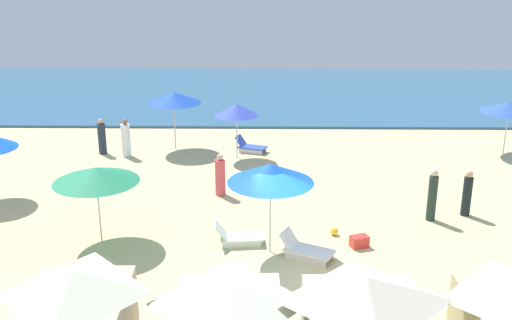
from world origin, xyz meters
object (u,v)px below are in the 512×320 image
(umbrella_4, at_px, (271,173))
(beachgoer_0, at_px, (126,139))
(umbrella_3, at_px, (509,107))
(umbrella_6, at_px, (173,97))
(beachgoer_5, at_px, (102,137))
(beachgoer_2, at_px, (432,196))
(lounge_chair_2_0, at_px, (250,146))
(lounge_chair_4_1, at_px, (305,250))
(beachgoer_3, at_px, (467,194))
(cooler_box_1, at_px, (359,242))
(beach_ball_0, at_px, (334,231))
(beachgoer_4, at_px, (220,176))
(umbrella_0, at_px, (96,175))
(umbrella_2, at_px, (237,110))
(lounge_chair_4_0, at_px, (237,236))

(umbrella_4, bearing_deg, beachgoer_0, 124.82)
(umbrella_4, bearing_deg, umbrella_3, 42.49)
(umbrella_6, xyz_separation_m, beachgoer_0, (-1.92, -1.03, -1.56))
(beachgoer_5, bearing_deg, beachgoer_2, 144.80)
(lounge_chair_2_0, height_order, lounge_chair_4_1, lounge_chair_4_1)
(beachgoer_3, relative_size, cooler_box_1, 3.02)
(beachgoer_5, relative_size, beach_ball_0, 6.14)
(beachgoer_4, distance_m, beachgoer_5, 7.09)
(umbrella_0, xyz_separation_m, umbrella_2, (3.70, 7.85, -0.03))
(umbrella_6, bearing_deg, beachgoer_3, -33.57)
(umbrella_0, xyz_separation_m, lounge_chair_4_0, (4.06, -0.15, -1.86))
(lounge_chair_4_0, bearing_deg, lounge_chair_4_1, -119.39)
(beachgoer_0, relative_size, cooler_box_1, 3.16)
(umbrella_4, bearing_deg, umbrella_6, 112.88)
(umbrella_4, height_order, beachgoer_2, umbrella_4)
(umbrella_3, distance_m, beachgoer_0, 16.14)
(lounge_chair_4_0, xyz_separation_m, beachgoer_2, (6.15, 1.81, 0.58))
(umbrella_0, bearing_deg, beachgoer_0, 96.93)
(beachgoer_3, relative_size, beachgoer_4, 1.01)
(lounge_chair_4_0, bearing_deg, beachgoer_3, -79.11)
(lounge_chair_4_1, distance_m, beachgoer_4, 5.47)
(umbrella_3, bearing_deg, beachgoer_4, -157.50)
(beachgoer_4, bearing_deg, umbrella_3, -117.02)
(beachgoer_4, xyz_separation_m, beachgoer_5, (-5.37, 4.63, 0.02))
(umbrella_3, height_order, beachgoer_4, umbrella_3)
(beachgoer_3, height_order, cooler_box_1, beachgoer_3)
(umbrella_0, height_order, cooler_box_1, umbrella_0)
(lounge_chair_2_0, relative_size, lounge_chair_4_0, 0.97)
(umbrella_0, height_order, beachgoer_5, umbrella_0)
(umbrella_6, distance_m, beachgoer_0, 2.68)
(lounge_chair_4_1, bearing_deg, umbrella_3, -16.66)
(lounge_chair_4_1, height_order, beachgoer_2, beachgoer_2)
(umbrella_2, bearing_deg, umbrella_0, -115.26)
(beachgoer_2, relative_size, cooler_box_1, 3.37)
(umbrella_0, distance_m, beachgoer_0, 8.17)
(umbrella_6, xyz_separation_m, beachgoer_5, (-3.03, -0.69, -1.59))
(umbrella_2, height_order, lounge_chair_2_0, umbrella_2)
(umbrella_2, bearing_deg, beach_ball_0, -65.93)
(beachgoer_5, bearing_deg, beachgoer_0, 156.13)
(umbrella_2, height_order, umbrella_6, umbrella_6)
(beachgoer_4, bearing_deg, beachgoer_2, -156.02)
(umbrella_3, relative_size, beach_ball_0, 9.36)
(lounge_chair_2_0, bearing_deg, cooler_box_1, -139.22)
(beachgoer_4, bearing_deg, umbrella_4, 152.18)
(beachgoer_2, bearing_deg, beachgoer_3, -42.52)
(umbrella_0, distance_m, beachgoer_3, 11.71)
(umbrella_6, distance_m, beachgoer_2, 11.92)
(lounge_chair_4_0, height_order, umbrella_6, umbrella_6)
(lounge_chair_4_0, distance_m, beachgoer_3, 7.73)
(beachgoer_5, bearing_deg, umbrella_2, 168.49)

